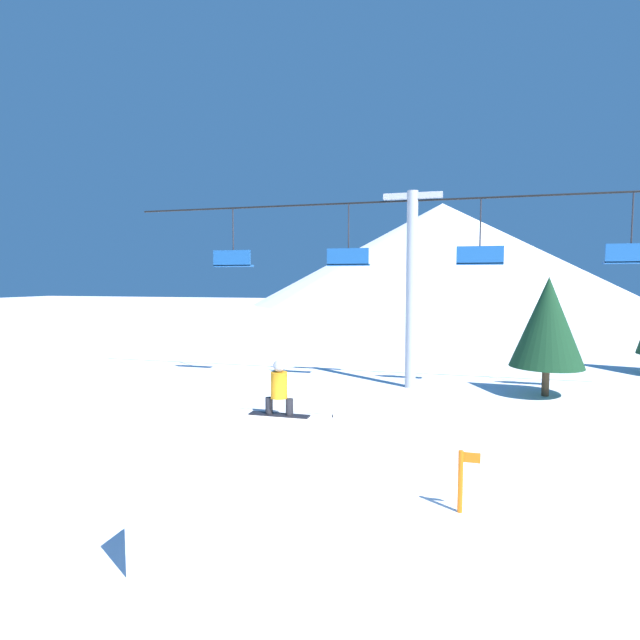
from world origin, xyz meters
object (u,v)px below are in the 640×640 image
Objects in this scene: snowboarder at (279,388)px; pine_tree_near at (548,322)px; trail_marker at (461,479)px; snow_ramp at (248,482)px.

pine_tree_near reaches higher than snowboarder.
snowboarder is 1.08× the size of trail_marker.
snowboarder reaches higher than trail_marker.
trail_marker is at bearing -2.49° from snowboarder.
pine_tree_near is 3.79× the size of trail_marker.
pine_tree_near is at bearing 73.48° from trail_marker.
snow_ramp is at bearing -119.44° from pine_tree_near.
pine_tree_near reaches higher than trail_marker.
snowboarder is at bearing 89.51° from snow_ramp.
snowboarder is 0.29× the size of pine_tree_near.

